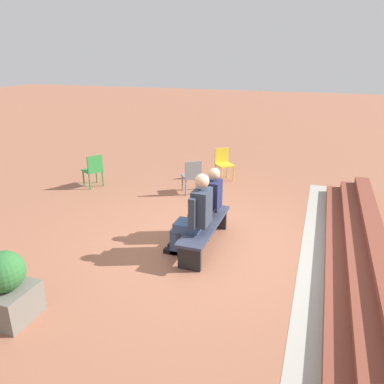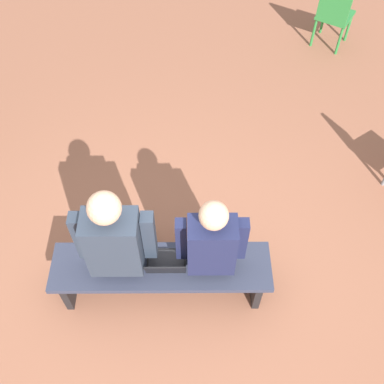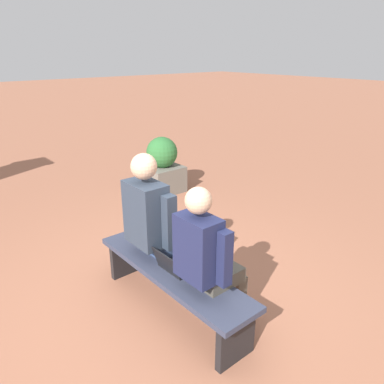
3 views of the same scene
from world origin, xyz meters
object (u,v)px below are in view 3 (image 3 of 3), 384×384
object	(u,v)px
bench	(172,277)
planter	(162,166)
person_adult	(157,222)
person_student	(208,257)
laptop	(174,266)

from	to	relation	value
bench	planter	xyz separation A→B (m)	(2.63, -1.79, 0.08)
person_adult	bench	bearing A→B (deg)	167.13
person_student	planter	xyz separation A→B (m)	(3.03, -1.72, -0.28)
person_adult	laptop	bearing A→B (deg)	166.93
bench	person_student	world-z (taller)	person_student
laptop	planter	bearing A→B (deg)	-33.98
person_student	planter	distance (m)	3.49
bench	laptop	xyz separation A→B (m)	(-0.05, 0.01, 0.15)
person_student	bench	bearing A→B (deg)	9.55
laptop	bench	bearing A→B (deg)	-14.41
person_student	person_adult	distance (m)	0.72
bench	person_adult	size ratio (longest dim) A/B	1.24
bench	person_student	xyz separation A→B (m)	(-0.40, -0.07, 0.36)
person_student	planter	size ratio (longest dim) A/B	1.42
person_student	laptop	xyz separation A→B (m)	(0.35, 0.08, -0.21)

